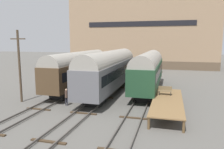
# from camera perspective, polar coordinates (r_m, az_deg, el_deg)

# --- Properties ---
(ground_plane) EXTENTS (200.00, 200.00, 0.00)m
(ground_plane) POSITION_cam_1_polar(r_m,az_deg,el_deg) (23.43, -4.63, -7.88)
(ground_plane) COLOR #56544F
(track_left) EXTENTS (2.60, 60.00, 0.26)m
(track_left) POSITION_cam_1_polar(r_m,az_deg,el_deg) (25.36, -14.86, -6.53)
(track_left) COLOR #4C4742
(track_left) RESTS_ON ground
(track_middle) EXTENTS (2.60, 60.00, 0.26)m
(track_middle) POSITION_cam_1_polar(r_m,az_deg,el_deg) (23.39, -4.64, -7.55)
(track_middle) COLOR #4C4742
(track_middle) RESTS_ON ground
(track_right) EXTENTS (2.60, 60.00, 0.26)m
(track_right) POSITION_cam_1_polar(r_m,az_deg,el_deg) (22.29, 7.06, -8.42)
(track_right) COLOR #4C4742
(track_right) RESTS_ON ground
(train_car_brown) EXTENTS (2.84, 16.55, 5.24)m
(train_car_brown) POSITION_cam_1_polar(r_m,az_deg,el_deg) (30.94, -8.60, 1.78)
(train_car_brown) COLOR black
(train_car_brown) RESTS_ON ground
(train_car_green) EXTENTS (3.01, 15.96, 5.25)m
(train_car_green) POSITION_cam_1_polar(r_m,az_deg,el_deg) (29.71, 9.45, 1.43)
(train_car_green) COLOR black
(train_car_green) RESTS_ON ground
(train_car_grey) EXTENTS (3.13, 18.35, 5.47)m
(train_car_grey) POSITION_cam_1_polar(r_m,az_deg,el_deg) (28.57, -0.50, 1.51)
(train_car_grey) COLOR black
(train_car_grey) RESTS_ON ground
(station_platform) EXTENTS (2.85, 10.41, 1.04)m
(station_platform) POSITION_cam_1_polar(r_m,az_deg,el_deg) (21.89, 14.28, -6.74)
(station_platform) COLOR brown
(station_platform) RESTS_ON ground
(bench) EXTENTS (1.40, 0.40, 0.91)m
(bench) POSITION_cam_1_polar(r_m,az_deg,el_deg) (23.87, 13.70, -4.02)
(bench) COLOR brown
(bench) RESTS_ON station_platform
(person_worker) EXTENTS (0.32, 0.32, 1.80)m
(person_worker) POSITION_cam_1_polar(r_m,az_deg,el_deg) (23.31, -11.83, -5.35)
(person_worker) COLOR #282833
(person_worker) RESTS_ON ground
(utility_pole) EXTENTS (1.80, 0.24, 7.86)m
(utility_pole) POSITION_cam_1_polar(r_m,az_deg,el_deg) (25.75, -23.02, 2.25)
(utility_pole) COLOR #473828
(utility_pole) RESTS_ON ground
(warehouse_building) EXTENTS (36.58, 10.65, 19.59)m
(warehouse_building) POSITION_cam_1_polar(r_m,az_deg,el_deg) (58.82, 7.95, 11.65)
(warehouse_building) COLOR brown
(warehouse_building) RESTS_ON ground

